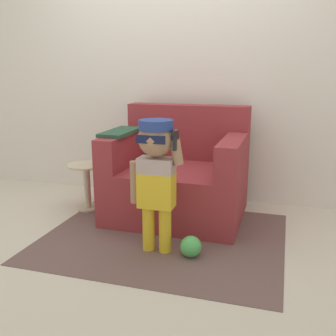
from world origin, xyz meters
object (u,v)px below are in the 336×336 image
at_px(person_child, 156,166).
at_px(toy_ball, 191,246).
at_px(side_table, 87,182).
at_px(armchair, 178,177).

bearing_deg(person_child, toy_ball, -3.87).
bearing_deg(side_table, armchair, 7.19).
bearing_deg(armchair, person_child, -86.44).
xyz_separation_m(armchair, toy_ball, (0.30, -0.76, -0.27)).
relative_size(armchair, toy_ball, 7.67).
distance_m(armchair, side_table, 0.85).
distance_m(person_child, toy_ball, 0.61).
xyz_separation_m(armchair, person_child, (0.05, -0.75, 0.28)).
distance_m(side_table, toy_ball, 1.33).
xyz_separation_m(person_child, toy_ball, (0.25, -0.02, -0.55)).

